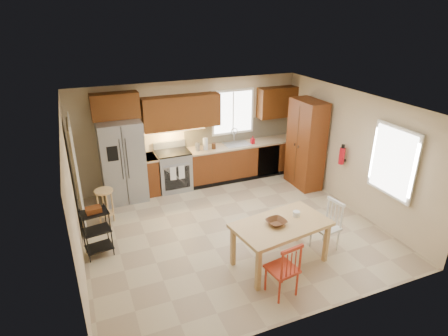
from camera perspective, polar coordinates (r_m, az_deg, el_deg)
floor at (r=7.47m, az=1.14°, el=-9.27°), size 5.50×5.50×0.00m
ceiling at (r=6.48m, az=1.32°, el=9.72°), size 5.50×5.00×0.02m
wall_back at (r=9.08m, az=-5.13°, el=5.41°), size 5.50×0.02×2.50m
wall_front at (r=4.97m, az=13.06°, el=-11.19°), size 5.50×0.02×2.50m
wall_left at (r=6.39m, az=-22.05°, el=-4.20°), size 0.02×5.00×2.50m
wall_right at (r=8.30m, az=18.93°, el=2.48°), size 0.02×5.00×2.50m
refrigerator at (r=8.52m, az=-15.22°, el=1.01°), size 0.92×0.75×1.82m
range_stove at (r=8.93m, az=-7.69°, el=-0.43°), size 0.76×0.63×0.92m
base_cabinet_narrow at (r=8.84m, az=-11.15°, el=-1.00°), size 0.30×0.60×0.90m
base_cabinet_run at (r=9.53m, az=3.00°, el=1.24°), size 2.92×0.60×0.90m
dishwasher at (r=9.53m, az=6.79°, el=1.11°), size 0.60×0.02×0.78m
backsplash at (r=9.53m, az=2.36°, el=5.88°), size 2.92×0.03×0.55m
upper_over_fridge at (r=8.35m, az=-16.28°, el=9.07°), size 1.00×0.35×0.55m
upper_left_block at (r=8.69m, az=-6.50°, el=8.49°), size 1.80×0.35×0.75m
upper_right_block at (r=9.65m, az=8.09°, el=9.90°), size 1.00×0.35×0.75m
window_back at (r=9.32m, az=1.35°, el=8.53°), size 1.12×0.04×1.12m
sink at (r=9.31m, az=2.00°, el=3.41°), size 0.62×0.46×0.16m
undercab_glow at (r=8.70m, az=-8.23°, el=5.71°), size 1.60×0.30×0.01m
soap_bottle at (r=9.33m, az=4.39°, el=4.30°), size 0.09×0.09×0.19m
paper_towel at (r=8.90m, az=-2.86°, el=3.69°), size 0.12×0.12×0.28m
canister_steel at (r=8.86m, az=-4.07°, el=3.22°), size 0.11×0.11×0.18m
canister_wood at (r=8.96m, az=-1.58°, el=3.38°), size 0.10×0.10×0.14m
pantry at (r=9.05m, az=12.36°, el=3.57°), size 0.50×0.95×2.10m
fire_extinguisher at (r=8.38m, az=17.52°, el=1.76°), size 0.12×0.12×0.36m
window_right at (r=7.42m, az=24.37°, el=0.88°), size 0.04×1.02×1.32m
doorway at (r=7.66m, az=-21.58°, el=-1.25°), size 0.04×0.95×2.10m
dining_table at (r=6.45m, az=8.53°, el=-11.32°), size 1.68×1.10×0.76m
chair_red at (r=5.81m, az=8.84°, el=-14.80°), size 0.49×0.49×0.92m
chair_white at (r=6.92m, az=15.24°, el=-8.59°), size 0.49×0.49×0.92m
table_bowl at (r=6.19m, az=7.96°, el=-8.55°), size 0.36×0.36×0.08m
table_jar at (r=6.46m, az=10.95°, el=-7.04°), size 0.13×0.13×0.13m
bar_stool at (r=7.84m, az=-17.58°, el=-5.65°), size 0.47×0.47×0.74m
utility_cart at (r=6.90m, az=-18.78°, el=-9.31°), size 0.49×0.41×0.89m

